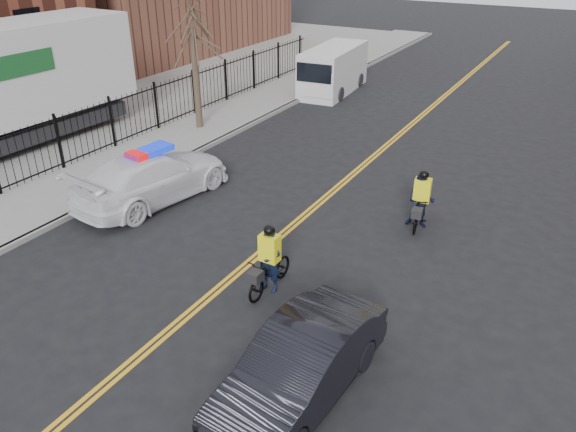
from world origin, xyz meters
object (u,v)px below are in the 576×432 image
(police_cruiser, at_px, (153,176))
(dark_sedan, at_px, (300,367))
(cargo_van, at_px, (332,71))
(cyclist_near, at_px, (270,268))
(cyclist_far, at_px, (421,205))

(police_cruiser, height_order, dark_sedan, police_cruiser)
(police_cruiser, xyz_separation_m, cargo_van, (-0.71, 14.46, 0.32))
(cargo_van, distance_m, cyclist_near, 18.14)
(cyclist_near, distance_m, cyclist_far, 5.25)
(dark_sedan, relative_size, cyclist_near, 2.43)
(cyclist_far, bearing_deg, dark_sedan, -97.16)
(dark_sedan, xyz_separation_m, cargo_van, (-8.70, 19.61, 0.40))
(cargo_van, bearing_deg, dark_sedan, -71.04)
(dark_sedan, distance_m, cyclist_near, 3.49)
(dark_sedan, height_order, cyclist_near, cyclist_near)
(dark_sedan, distance_m, cargo_van, 21.46)
(dark_sedan, distance_m, cyclist_far, 7.48)
(cargo_van, relative_size, cyclist_near, 3.13)
(dark_sedan, bearing_deg, police_cruiser, 150.85)
(cargo_van, distance_m, cyclist_far, 14.84)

